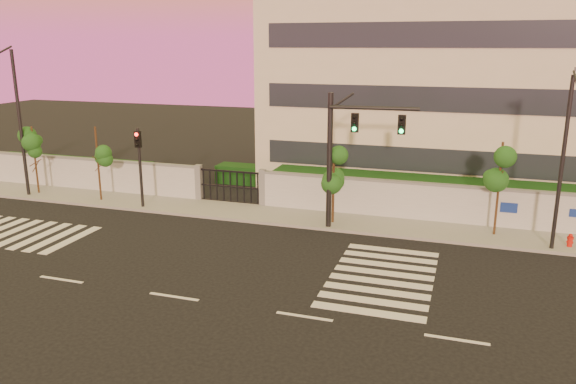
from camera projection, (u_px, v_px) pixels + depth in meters
name	position (u px, v px, depth m)	size (l,w,h in m)	color
ground	(174.00, 297.00, 20.63)	(120.00, 120.00, 0.00)	black
sidewalk	(271.00, 215.00, 30.26)	(60.00, 3.00, 0.15)	gray
perimeter_wall	(281.00, 191.00, 31.35)	(60.00, 0.36, 2.20)	#AFB1B6
hedge_row	(313.00, 185.00, 33.61)	(41.00, 4.25, 1.80)	#11340F
institutional_building	(459.00, 89.00, 36.56)	(24.40, 12.40, 12.25)	beige
road_markings	(185.00, 256.00, 24.55)	(57.00, 7.62, 0.02)	silver
street_tree_b	(34.00, 145.00, 33.77)	(1.38, 1.10, 4.24)	#382314
street_tree_c	(97.00, 147.00, 32.18)	(1.45, 1.15, 4.46)	#382314
street_tree_d	(334.00, 168.00, 28.12)	(1.54, 1.23, 4.02)	#382314
street_tree_e	(501.00, 168.00, 26.15)	(1.43, 1.14, 4.63)	#382314
traffic_signal_main	(347.00, 146.00, 26.83)	(4.29, 0.52, 6.78)	black
traffic_signal_secondary	(139.00, 158.00, 30.86)	(0.36, 0.34, 4.58)	black
streetlight_west	(17.00, 116.00, 32.72)	(0.54, 2.19, 9.12)	black
streetlight_east	(564.00, 156.00, 23.89)	(0.49, 1.96, 8.14)	black
fire_hydrant	(570.00, 242.00, 25.28)	(0.30, 0.28, 0.76)	red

